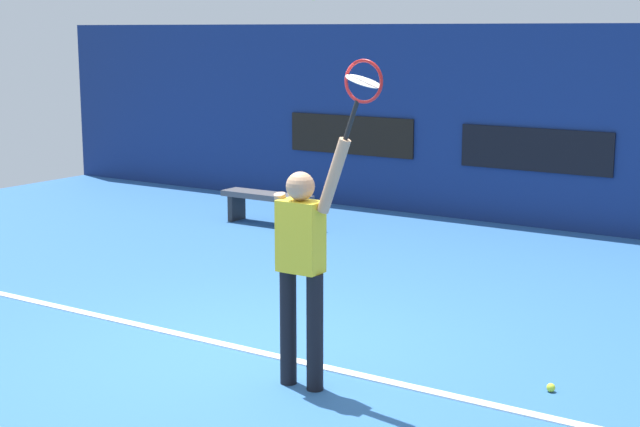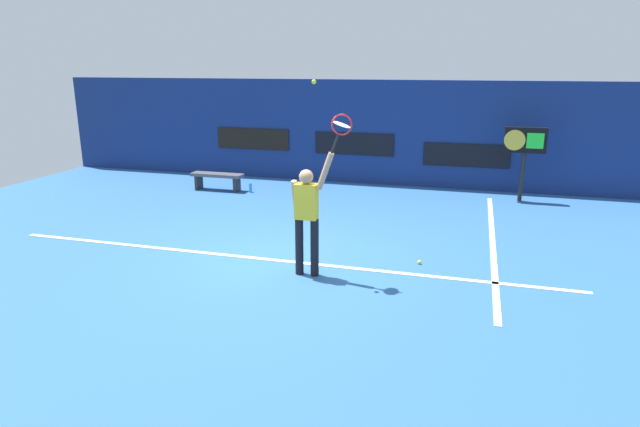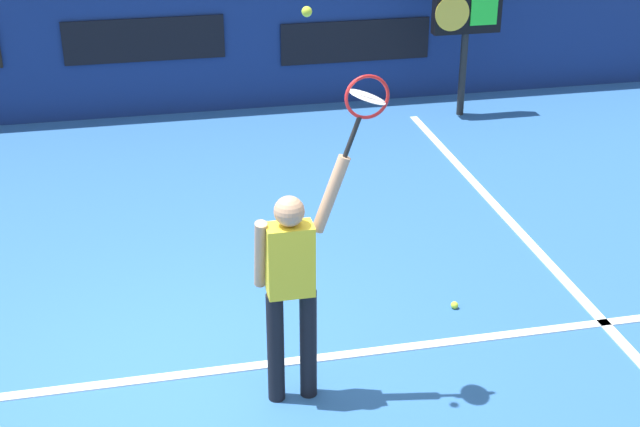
{
  "view_description": "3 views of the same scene",
  "coord_description": "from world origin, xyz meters",
  "px_view_note": "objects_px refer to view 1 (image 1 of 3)",
  "views": [
    {
      "loc": [
        4.84,
        -6.36,
        2.73
      ],
      "look_at": [
        0.53,
        0.15,
        1.24
      ],
      "focal_mm": 54.2,
      "sensor_mm": 36.0,
      "label": 1
    },
    {
      "loc": [
        3.19,
        -8.08,
        3.22
      ],
      "look_at": [
        0.99,
        -0.45,
        1.01
      ],
      "focal_mm": 30.22,
      "sensor_mm": 36.0,
      "label": 2
    },
    {
      "loc": [
        -0.2,
        -6.09,
        4.27
      ],
      "look_at": [
        1.17,
        0.28,
        1.17
      ],
      "focal_mm": 50.61,
      "sensor_mm": 36.0,
      "label": 3
    }
  ],
  "objects_px": {
    "tennis_racket": "(362,86)",
    "court_bench": "(267,201)",
    "spare_ball": "(551,388)",
    "water_bottle": "(322,223)",
    "tennis_player": "(302,260)"
  },
  "relations": [
    {
      "from": "tennis_player",
      "to": "water_bottle",
      "type": "bearing_deg",
      "value": 121.9
    },
    {
      "from": "tennis_racket",
      "to": "court_bench",
      "type": "distance_m",
      "value": 7.05
    },
    {
      "from": "tennis_player",
      "to": "spare_ball",
      "type": "distance_m",
      "value": 2.15
    },
    {
      "from": "tennis_player",
      "to": "water_bottle",
      "type": "relative_size",
      "value": 8.21
    },
    {
      "from": "tennis_racket",
      "to": "spare_ball",
      "type": "distance_m",
      "value": 2.75
    },
    {
      "from": "court_bench",
      "to": "spare_ball",
      "type": "distance_m",
      "value": 6.98
    },
    {
      "from": "tennis_player",
      "to": "spare_ball",
      "type": "relative_size",
      "value": 28.99
    },
    {
      "from": "court_bench",
      "to": "water_bottle",
      "type": "xyz_separation_m",
      "value": [
        0.94,
        0.0,
        -0.22
      ]
    },
    {
      "from": "tennis_player",
      "to": "tennis_racket",
      "type": "distance_m",
      "value": 1.43
    },
    {
      "from": "water_bottle",
      "to": "spare_ball",
      "type": "distance_m",
      "value": 6.23
    },
    {
      "from": "tennis_racket",
      "to": "water_bottle",
      "type": "relative_size",
      "value": 2.61
    },
    {
      "from": "court_bench",
      "to": "water_bottle",
      "type": "relative_size",
      "value": 5.83
    },
    {
      "from": "tennis_racket",
      "to": "court_bench",
      "type": "relative_size",
      "value": 0.45
    },
    {
      "from": "court_bench",
      "to": "spare_ball",
      "type": "xyz_separation_m",
      "value": [
        5.7,
        -4.02,
        -0.3
      ]
    },
    {
      "from": "tennis_player",
      "to": "tennis_racket",
      "type": "xyz_separation_m",
      "value": [
        0.53,
        -0.0,
        1.33
      ]
    }
  ]
}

